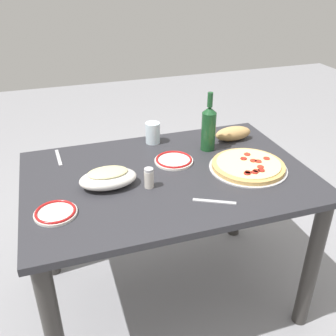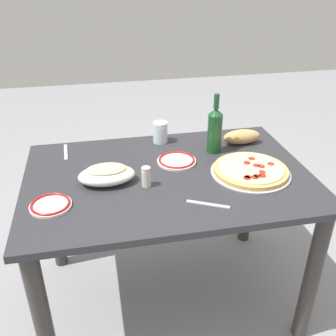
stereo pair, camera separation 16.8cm
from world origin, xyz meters
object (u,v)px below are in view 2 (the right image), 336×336
wine_bottle (215,129)px  water_glass (160,132)px  side_plate_near (177,161)px  bread_loaf (242,137)px  spice_shaker (146,177)px  dining_table (168,198)px  pepperoni_pizza (251,170)px  baked_pasta_dish (107,174)px  side_plate_far (50,205)px

wine_bottle → water_glass: wine_bottle is taller
side_plate_near → bread_loaf: size_ratio=0.93×
spice_shaker → dining_table: bearing=-144.1°
pepperoni_pizza → baked_pasta_dish: size_ratio=1.47×
wine_bottle → spice_shaker: wine_bottle is taller
baked_pasta_dish → bread_loaf: baked_pasta_dish is taller
pepperoni_pizza → baked_pasta_dish: 0.63m
side_plate_far → spice_shaker: size_ratio=1.84×
pepperoni_pizza → wine_bottle: 0.28m
wine_bottle → spice_shaker: 0.46m
side_plate_near → baked_pasta_dish: bearing=19.9°
baked_pasta_dish → water_glass: 0.46m
baked_pasta_dish → wine_bottle: wine_bottle is taller
water_glass → wine_bottle: bearing=145.9°
dining_table → pepperoni_pizza: size_ratio=3.56×
bread_loaf → water_glass: bearing=-14.2°
dining_table → bread_loaf: bearing=-151.5°
bread_loaf → wine_bottle: bearing=19.1°
side_plate_far → baked_pasta_dish: bearing=-148.1°
spice_shaker → wine_bottle: bearing=-145.7°
wine_bottle → side_plate_near: (0.20, 0.08, -0.11)m
side_plate_near → side_plate_far: 0.61m
pepperoni_pizza → spice_shaker: bearing=1.5°
pepperoni_pizza → bread_loaf: 0.31m
bread_loaf → baked_pasta_dish: bearing=19.9°
side_plate_near → bread_loaf: bread_loaf is taller
baked_pasta_dish → side_plate_near: 0.35m
bread_loaf → spice_shaker: size_ratio=2.25×
side_plate_near → wine_bottle: bearing=-159.5°
dining_table → bread_loaf: (-0.43, -0.23, 0.16)m
baked_pasta_dish → side_plate_near: size_ratio=1.32×
wine_bottle → spice_shaker: size_ratio=3.35×
pepperoni_pizza → water_glass: 0.52m
pepperoni_pizza → bread_loaf: (-0.07, -0.30, 0.02)m
side_plate_far → pepperoni_pizza: bearing=-173.8°
side_plate_near → water_glass: bearing=-81.9°
water_glass → side_plate_near: 0.24m
water_glass → side_plate_near: (-0.03, 0.24, -0.04)m
wine_bottle → water_glass: (0.24, -0.16, -0.06)m
baked_pasta_dish → wine_bottle: (-0.53, -0.20, 0.08)m
side_plate_far → side_plate_near: bearing=-154.9°
wine_bottle → water_glass: size_ratio=2.72×
dining_table → baked_pasta_dish: size_ratio=5.22×
bread_loaf → pepperoni_pizza: bearing=76.5°
dining_table → side_plate_near: (-0.06, -0.10, 0.14)m
bread_loaf → spice_shaker: (0.54, 0.31, 0.01)m
water_glass → spice_shaker: size_ratio=1.23×
water_glass → spice_shaker: bearing=71.8°
water_glass → side_plate_far: bearing=43.6°
pepperoni_pizza → side_plate_near: size_ratio=1.94×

